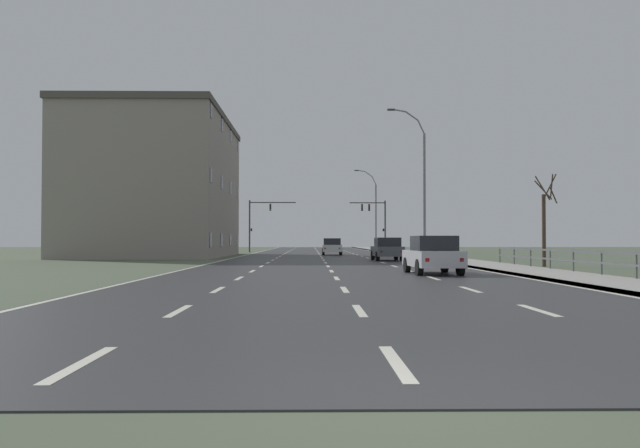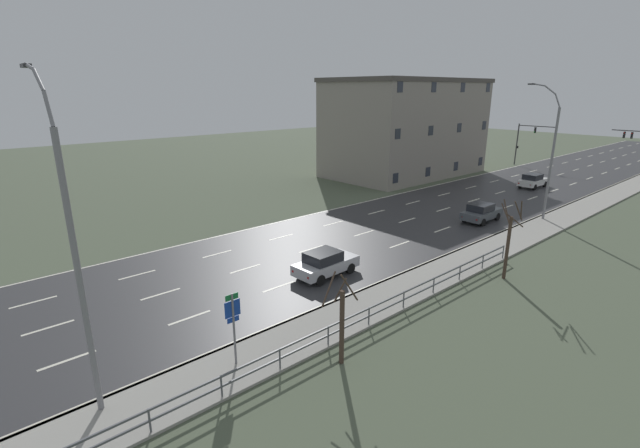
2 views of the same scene
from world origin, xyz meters
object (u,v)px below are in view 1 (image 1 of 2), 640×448
Objects in this scene: street_lamp_midground at (422,186)px; traffic_signal_left at (258,218)px; street_lamp_distant at (374,211)px; traffic_signal_right at (377,217)px; car_distant at (387,249)px; brick_building at (158,187)px; car_far_left at (332,247)px; car_near_right at (433,255)px.

traffic_signal_left is at bearing 117.94° from street_lamp_midground.
traffic_signal_right is at bearing -93.68° from street_lamp_distant.
street_lamp_midground is 2.72× the size of car_distant.
traffic_signal_left is at bearing 68.38° from brick_building.
street_lamp_distant is 2.55× the size of car_far_left.
car_distant is (0.23, 17.59, 0.00)m from car_near_right.
traffic_signal_right is 1.46× the size of car_far_left.
street_lamp_distant reaches higher than car_distant.
brick_building is at bearing 118.66° from car_near_right.
traffic_signal_left reaches higher than car_distant.
street_lamp_distant is 2.53× the size of car_near_right.
traffic_signal_right is at bearing 84.58° from car_near_right.
car_near_right is 17.60m from car_distant.
street_lamp_distant is at bearing 31.50° from traffic_signal_left.
car_far_left and car_near_right have the same top height.
brick_building reaches higher than car_far_left.
traffic_signal_right is (-0.50, -7.74, -1.01)m from street_lamp_distant.
traffic_signal_right is (-0.52, 27.98, -1.37)m from street_lamp_midground.
street_lamp_midground is 1.07× the size of street_lamp_distant.
street_lamp_distant reaches higher than traffic_signal_right.
street_lamp_midground is 0.54× the size of brick_building.
street_lamp_distant is 24.37m from car_far_left.
brick_building is (-15.32, -4.01, 5.25)m from car_far_left.
street_lamp_distant is 57.99m from car_near_right.
traffic_signal_left is at bearing 108.15° from car_distant.
street_lamp_midground is at bearing -88.94° from traffic_signal_right.
car_near_right is at bearing -93.26° from traffic_signal_right.
car_distant is (11.17, -31.39, -3.18)m from traffic_signal_left.
car_near_right and car_distant have the same top height.
street_lamp_midground is 14.81m from car_far_left.
car_far_left is 17.27m from car_distant.
car_distant is at bearing -70.41° from traffic_signal_left.
brick_building is (-18.47, 12.98, 5.25)m from car_distant.
car_far_left is at bearing -105.15° from street_lamp_distant.
traffic_signal_left is 1.45× the size of car_far_left.
car_far_left is at bearing 99.07° from car_distant.
traffic_signal_right is at bearing 42.65° from brick_building.
traffic_signal_left is at bearing 120.07° from car_far_left.
traffic_signal_right is at bearing 4.20° from traffic_signal_left.
street_lamp_distant is 34.71m from brick_building.
street_lamp_distant is 40.49m from car_distant.
traffic_signal_left is 33.47m from car_distant.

